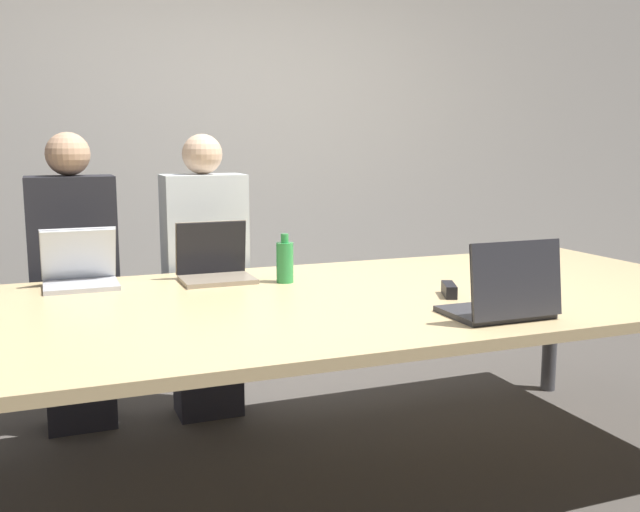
% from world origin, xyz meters
% --- Properties ---
extents(ground_plane, '(24.00, 24.00, 0.00)m').
position_xyz_m(ground_plane, '(0.00, 0.00, 0.00)').
color(ground_plane, '#4C4742').
extents(curtain_wall, '(12.00, 0.06, 2.80)m').
position_xyz_m(curtain_wall, '(0.00, 2.13, 1.40)').
color(curtain_wall, beige).
rests_on(curtain_wall, ground_plane).
extents(conference_table, '(3.36, 1.50, 0.78)m').
position_xyz_m(conference_table, '(0.00, 0.00, 0.72)').
color(conference_table, '#D6B77F').
rests_on(conference_table, ground_plane).
extents(laptop_far_midleft, '(0.32, 0.25, 0.26)m').
position_xyz_m(laptop_far_midleft, '(-0.41, 0.52, 0.85)').
color(laptop_far_midleft, gray).
rests_on(laptop_far_midleft, conference_table).
extents(person_far_midleft, '(0.40, 0.24, 1.42)m').
position_xyz_m(person_far_midleft, '(-0.37, 0.93, 0.69)').
color(person_far_midleft, '#2D2D38').
rests_on(person_far_midleft, ground_plane).
extents(bottle_far_midleft, '(0.08, 0.08, 0.21)m').
position_xyz_m(bottle_far_midleft, '(-0.14, 0.35, 0.87)').
color(bottle_far_midleft, green).
rests_on(bottle_far_midleft, conference_table).
extents(laptop_near_midright, '(0.35, 0.27, 0.28)m').
position_xyz_m(laptop_near_midright, '(0.37, -0.54, 0.86)').
color(laptop_near_midright, '#333338').
rests_on(laptop_near_midright, conference_table).
extents(laptop_far_left, '(0.31, 0.26, 0.25)m').
position_xyz_m(laptop_far_left, '(-0.98, 0.59, 0.85)').
color(laptop_far_left, '#B7B7BC').
rests_on(laptop_far_left, conference_table).
extents(person_far_left, '(0.40, 0.24, 1.43)m').
position_xyz_m(person_far_left, '(-0.98, 0.99, 0.69)').
color(person_far_left, '#2D2D38').
rests_on(person_far_left, ground_plane).
extents(stapler, '(0.10, 0.16, 0.05)m').
position_xyz_m(stapler, '(0.38, -0.15, 0.80)').
color(stapler, black).
rests_on(stapler, conference_table).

